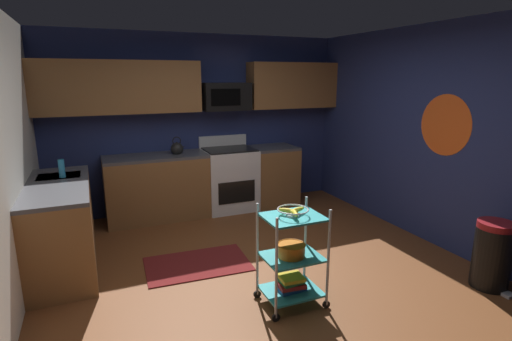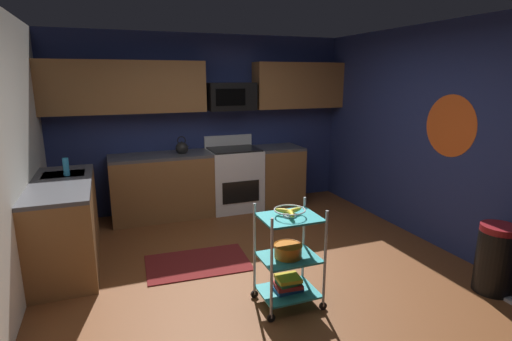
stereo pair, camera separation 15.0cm
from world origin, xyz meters
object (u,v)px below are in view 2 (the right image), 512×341
kettle (182,148)px  fruit_bowl (290,211)px  rolling_cart (289,257)px  mixing_bowl_large (288,250)px  oven_range (234,178)px  dish_soap_bottle (66,167)px  trash_can (496,259)px  book_stack (288,284)px  microwave (231,97)px

kettle → fruit_bowl: bearing=-81.3°
rolling_cart → mixing_bowl_large: size_ratio=3.63×
oven_range → dish_soap_bottle: 2.43m
fruit_bowl → dish_soap_bottle: size_ratio=1.36×
trash_can → rolling_cart: bearing=165.6°
oven_range → rolling_cart: 2.72m
oven_range → trash_can: bearing=-64.1°
book_stack → dish_soap_bottle: size_ratio=1.27×
dish_soap_bottle → fruit_bowl: bearing=-44.9°
dish_soap_bottle → microwave: bearing=23.5°
fruit_bowl → kettle: kettle is taller
book_stack → microwave: bearing=82.7°
dish_soap_bottle → kettle: bearing=30.7°
microwave → fruit_bowl: bearing=-97.3°
kettle → trash_can: kettle is taller
microwave → mixing_bowl_large: (-0.37, -2.80, -1.18)m
oven_range → dish_soap_bottle: (-2.21, -0.85, 0.54)m
rolling_cart → dish_soap_bottle: dish_soap_bottle is taller
microwave → book_stack: size_ratio=2.76×
rolling_cart → dish_soap_bottle: 2.67m
kettle → trash_can: size_ratio=0.40×
rolling_cart → dish_soap_bottle: size_ratio=4.57×
microwave → fruit_bowl: size_ratio=2.57×
rolling_cart → trash_can: (1.91, -0.49, -0.12)m
oven_range → trash_can: 3.55m
kettle → dish_soap_bottle: kettle is taller
oven_range → kettle: kettle is taller
rolling_cart → kettle: 2.78m
microwave → rolling_cart: (-0.36, -2.80, -1.25)m
mixing_bowl_large → kettle: bearing=98.6°
dish_soap_bottle → trash_can: (3.76, -2.33, -0.69)m
oven_range → fruit_bowl: oven_range is taller
trash_can → kettle: bearing=126.1°
fruit_bowl → kettle: 2.73m
kettle → dish_soap_bottle: 1.67m
mixing_bowl_large → dish_soap_bottle: size_ratio=1.26×
oven_range → fruit_bowl: (-0.36, -2.70, 0.40)m
oven_range → rolling_cart: bearing=-97.6°
kettle → trash_can: bearing=-53.9°
dish_soap_bottle → mixing_bowl_large: bearing=-45.0°
rolling_cart → trash_can: 1.97m
book_stack → trash_can: bearing=-14.4°
rolling_cart → fruit_bowl: bearing=82.0°
oven_range → dish_soap_bottle: size_ratio=5.50×
fruit_bowl → mixing_bowl_large: size_ratio=1.08×
mixing_bowl_large → book_stack: 0.32m
fruit_bowl → trash_can: 2.04m
kettle → microwave: bearing=8.0°
microwave → book_stack: microwave is taller
microwave → trash_can: bearing=-64.8°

